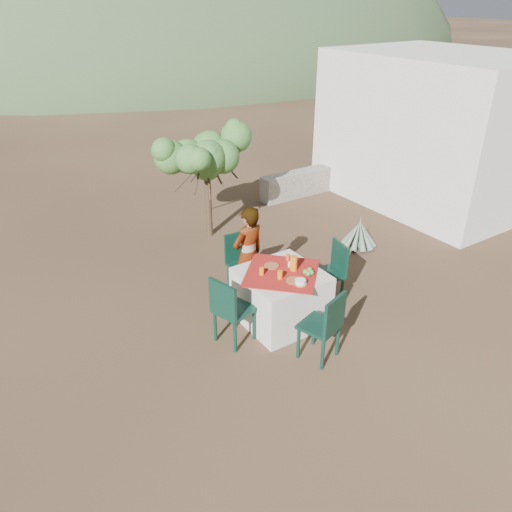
{
  "coord_description": "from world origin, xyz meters",
  "views": [
    {
      "loc": [
        -3.35,
        -4.88,
        4.04
      ],
      "look_at": [
        -0.07,
        0.11,
        0.87
      ],
      "focal_mm": 35.0,
      "sensor_mm": 36.0,
      "label": 1
    }
  ],
  "objects_px": {
    "chair_right": "(332,269)",
    "agave": "(359,235)",
    "shrub_tree": "(208,160)",
    "guesthouse": "(437,129)",
    "table": "(281,297)",
    "chair_near": "(325,324)",
    "chair_left": "(230,308)",
    "person": "(248,255)",
    "juice_pitcher": "(294,263)",
    "chair_far": "(241,260)"
  },
  "relations": [
    {
      "from": "shrub_tree",
      "to": "guesthouse",
      "type": "relative_size",
      "value": 0.43
    },
    {
      "from": "juice_pitcher",
      "to": "chair_far",
      "type": "bearing_deg",
      "value": 100.77
    },
    {
      "from": "guesthouse",
      "to": "juice_pitcher",
      "type": "bearing_deg",
      "value": -158.37
    },
    {
      "from": "chair_near",
      "to": "juice_pitcher",
      "type": "relative_size",
      "value": 4.55
    },
    {
      "from": "chair_near",
      "to": "person",
      "type": "xyz_separation_m",
      "value": [
        -0.03,
        1.66,
        0.21
      ]
    },
    {
      "from": "juice_pitcher",
      "to": "guesthouse",
      "type": "bearing_deg",
      "value": 21.63
    },
    {
      "from": "chair_far",
      "to": "guesthouse",
      "type": "distance_m",
      "value": 5.75
    },
    {
      "from": "chair_right",
      "to": "chair_left",
      "type": "bearing_deg",
      "value": -75.21
    },
    {
      "from": "agave",
      "to": "juice_pitcher",
      "type": "bearing_deg",
      "value": -154.35
    },
    {
      "from": "table",
      "to": "agave",
      "type": "distance_m",
      "value": 2.73
    },
    {
      "from": "chair_far",
      "to": "shrub_tree",
      "type": "height_order",
      "value": "shrub_tree"
    },
    {
      "from": "table",
      "to": "chair_far",
      "type": "bearing_deg",
      "value": 91.34
    },
    {
      "from": "chair_left",
      "to": "shrub_tree",
      "type": "height_order",
      "value": "shrub_tree"
    },
    {
      "from": "chair_near",
      "to": "agave",
      "type": "relative_size",
      "value": 1.38
    },
    {
      "from": "person",
      "to": "agave",
      "type": "bearing_deg",
      "value": 179.18
    },
    {
      "from": "chair_left",
      "to": "shrub_tree",
      "type": "distance_m",
      "value": 3.49
    },
    {
      "from": "chair_near",
      "to": "guesthouse",
      "type": "bearing_deg",
      "value": -169.29
    },
    {
      "from": "table",
      "to": "chair_near",
      "type": "bearing_deg",
      "value": -92.5
    },
    {
      "from": "person",
      "to": "shrub_tree",
      "type": "height_order",
      "value": "shrub_tree"
    },
    {
      "from": "table",
      "to": "person",
      "type": "distance_m",
      "value": 0.79
    },
    {
      "from": "table",
      "to": "chair_left",
      "type": "relative_size",
      "value": 1.37
    },
    {
      "from": "person",
      "to": "agave",
      "type": "xyz_separation_m",
      "value": [
        2.57,
        0.38,
        -0.5
      ]
    },
    {
      "from": "guesthouse",
      "to": "agave",
      "type": "bearing_deg",
      "value": -161.62
    },
    {
      "from": "agave",
      "to": "guesthouse",
      "type": "relative_size",
      "value": 0.16
    },
    {
      "from": "guesthouse",
      "to": "chair_far",
      "type": "bearing_deg",
      "value": -168.7
    },
    {
      "from": "chair_left",
      "to": "person",
      "type": "distance_m",
      "value": 1.09
    },
    {
      "from": "chair_near",
      "to": "person",
      "type": "bearing_deg",
      "value": -106.81
    },
    {
      "from": "chair_right",
      "to": "agave",
      "type": "relative_size",
      "value": 1.33
    },
    {
      "from": "agave",
      "to": "juice_pitcher",
      "type": "relative_size",
      "value": 3.3
    },
    {
      "from": "chair_far",
      "to": "juice_pitcher",
      "type": "xyz_separation_m",
      "value": [
        0.19,
        -1.02,
        0.35
      ]
    },
    {
      "from": "chair_left",
      "to": "table",
      "type": "bearing_deg",
      "value": -101.8
    },
    {
      "from": "agave",
      "to": "chair_right",
      "type": "bearing_deg",
      "value": -146.26
    },
    {
      "from": "chair_far",
      "to": "agave",
      "type": "distance_m",
      "value": 2.54
    },
    {
      "from": "chair_right",
      "to": "juice_pitcher",
      "type": "height_order",
      "value": "juice_pitcher"
    },
    {
      "from": "juice_pitcher",
      "to": "person",
      "type": "bearing_deg",
      "value": 108.53
    },
    {
      "from": "chair_left",
      "to": "agave",
      "type": "distance_m",
      "value": 3.53
    },
    {
      "from": "shrub_tree",
      "to": "guesthouse",
      "type": "xyz_separation_m",
      "value": [
        4.97,
        -0.93,
        0.07
      ]
    },
    {
      "from": "agave",
      "to": "person",
      "type": "bearing_deg",
      "value": -171.53
    },
    {
      "from": "juice_pitcher",
      "to": "table",
      "type": "bearing_deg",
      "value": 168.32
    },
    {
      "from": "person",
      "to": "guesthouse",
      "type": "distance_m",
      "value": 5.82
    },
    {
      "from": "chair_far",
      "to": "chair_right",
      "type": "bearing_deg",
      "value": -41.27
    },
    {
      "from": "chair_near",
      "to": "juice_pitcher",
      "type": "height_order",
      "value": "juice_pitcher"
    },
    {
      "from": "table",
      "to": "chair_left",
      "type": "bearing_deg",
      "value": -176.36
    },
    {
      "from": "agave",
      "to": "guesthouse",
      "type": "bearing_deg",
      "value": 18.38
    },
    {
      "from": "chair_near",
      "to": "table",
      "type": "bearing_deg",
      "value": -110.49
    },
    {
      "from": "table",
      "to": "person",
      "type": "height_order",
      "value": "person"
    },
    {
      "from": "chair_far",
      "to": "chair_right",
      "type": "relative_size",
      "value": 1.02
    },
    {
      "from": "chair_right",
      "to": "shrub_tree",
      "type": "relative_size",
      "value": 0.5
    },
    {
      "from": "chair_near",
      "to": "chair_left",
      "type": "distance_m",
      "value": 1.21
    },
    {
      "from": "chair_right",
      "to": "agave",
      "type": "height_order",
      "value": "chair_right"
    }
  ]
}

